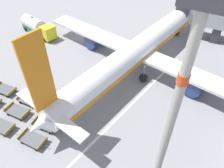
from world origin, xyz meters
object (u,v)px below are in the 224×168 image
(airplane, at_px, (142,47))
(baggage_dolly_row_mid_b_col_d, at_px, (58,109))
(baggage_dolly_row_mid_a_col_c, at_px, (18,111))
(baggage_dolly_row_mid_b_col_b, at_px, (5,89))
(fuel_tanker_primary, at_px, (37,27))
(baggage_dolly_row_near_col_d, at_px, (33,139))
(baggage_dolly_row_near_col_c, at_px, (2,126))
(baggage_dolly_row_mid_b_col_c, at_px, (29,100))
(apron_light_mast, at_px, (169,128))
(baggage_dolly_row_mid_a_col_d, at_px, (46,124))

(airplane, xyz_separation_m, baggage_dolly_row_mid_b_col_d, (-5.11, -15.35, -3.05))
(baggage_dolly_row_mid_a_col_c, bearing_deg, baggage_dolly_row_mid_b_col_d, 35.33)
(baggage_dolly_row_mid_b_col_b, relative_size, baggage_dolly_row_mid_b_col_d, 1.00)
(fuel_tanker_primary, distance_m, baggage_dolly_row_near_col_d, 27.06)
(baggage_dolly_row_near_col_c, bearing_deg, baggage_dolly_row_mid_b_col_c, 94.93)
(fuel_tanker_primary, height_order, baggage_dolly_row_mid_b_col_b, fuel_tanker_primary)
(apron_light_mast, bearing_deg, baggage_dolly_row_mid_b_col_d, 163.49)
(baggage_dolly_row_mid_a_col_c, xyz_separation_m, apron_light_mast, (19.51, -1.41, 11.41))
(airplane, distance_m, baggage_dolly_row_mid_b_col_b, 22.07)
(airplane, xyz_separation_m, apron_light_mast, (10.06, -19.84, 8.36))
(baggage_dolly_row_mid_a_col_c, xyz_separation_m, baggage_dolly_row_mid_a_col_d, (4.72, 0.38, 0.00))
(baggage_dolly_row_mid_b_col_b, xyz_separation_m, baggage_dolly_row_mid_b_col_d, (9.31, 1.08, 0.00))
(airplane, xyz_separation_m, baggage_dolly_row_mid_a_col_c, (-9.46, -18.43, -3.05))
(baggage_dolly_row_near_col_d, distance_m, baggage_dolly_row_mid_a_col_c, 5.42)
(airplane, distance_m, baggage_dolly_row_mid_a_col_c, 20.94)
(fuel_tanker_primary, bearing_deg, baggage_dolly_row_mid_a_col_c, -51.92)
(baggage_dolly_row_mid_a_col_c, bearing_deg, baggage_dolly_row_near_col_d, -22.92)
(baggage_dolly_row_mid_b_col_b, height_order, baggage_dolly_row_mid_b_col_d, same)
(baggage_dolly_row_mid_a_col_c, bearing_deg, baggage_dolly_row_mid_b_col_c, 95.98)
(baggage_dolly_row_mid_b_col_c, bearing_deg, apron_light_mast, -10.74)
(airplane, height_order, baggage_dolly_row_mid_a_col_c, airplane)
(baggage_dolly_row_mid_a_col_c, xyz_separation_m, baggage_dolly_row_mid_b_col_c, (-0.25, 2.34, 0.00))
(baggage_dolly_row_near_col_c, relative_size, baggage_dolly_row_mid_a_col_c, 1.00)
(baggage_dolly_row_mid_b_col_d, bearing_deg, baggage_dolly_row_mid_a_col_c, -144.67)
(baggage_dolly_row_mid_b_col_d, bearing_deg, airplane, 71.60)
(baggage_dolly_row_mid_a_col_d, height_order, baggage_dolly_row_mid_b_col_d, same)
(airplane, height_order, baggage_dolly_row_mid_a_col_d, airplane)
(baggage_dolly_row_near_col_d, height_order, baggage_dolly_row_mid_b_col_c, same)
(baggage_dolly_row_mid_b_col_d, height_order, apron_light_mast, apron_light_mast)
(fuel_tanker_primary, xyz_separation_m, baggage_dolly_row_mid_b_col_c, (13.43, -15.11, -0.94))
(baggage_dolly_row_near_col_c, distance_m, baggage_dolly_row_mid_b_col_d, 7.12)
(baggage_dolly_row_mid_a_col_c, height_order, baggage_dolly_row_mid_a_col_d, same)
(fuel_tanker_primary, bearing_deg, baggage_dolly_row_mid_b_col_c, -48.37)
(baggage_dolly_row_mid_a_col_d, bearing_deg, apron_light_mast, -6.87)
(baggage_dolly_row_mid_b_col_b, relative_size, baggage_dolly_row_mid_b_col_c, 1.00)
(baggage_dolly_row_mid_a_col_d, bearing_deg, baggage_dolly_row_near_col_c, -145.91)
(baggage_dolly_row_mid_a_col_d, relative_size, apron_light_mast, 0.19)
(fuel_tanker_primary, height_order, baggage_dolly_row_mid_b_col_c, fuel_tanker_primary)
(baggage_dolly_row_near_col_c, relative_size, baggage_dolly_row_mid_b_col_c, 1.00)
(baggage_dolly_row_near_col_d, bearing_deg, baggage_dolly_row_mid_b_col_b, 157.53)
(baggage_dolly_row_mid_a_col_c, distance_m, baggage_dolly_row_mid_b_col_b, 5.34)
(baggage_dolly_row_near_col_c, bearing_deg, baggage_dolly_row_mid_a_col_c, 94.02)
(baggage_dolly_row_near_col_d, distance_m, baggage_dolly_row_mid_b_col_c, 6.88)
(baggage_dolly_row_mid_a_col_c, height_order, baggage_dolly_row_mid_b_col_d, same)
(baggage_dolly_row_mid_a_col_c, distance_m, baggage_dolly_row_mid_a_col_d, 4.74)
(baggage_dolly_row_mid_b_col_d, bearing_deg, baggage_dolly_row_mid_b_col_b, -173.35)
(baggage_dolly_row_mid_b_col_b, distance_m, baggage_dolly_row_mid_b_col_c, 4.72)
(baggage_dolly_row_near_col_c, height_order, baggage_dolly_row_mid_a_col_c, same)
(baggage_dolly_row_mid_a_col_d, xyz_separation_m, baggage_dolly_row_mid_b_col_b, (-9.67, 1.63, 0.00))
(baggage_dolly_row_near_col_d, height_order, baggage_dolly_row_mid_a_col_d, same)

